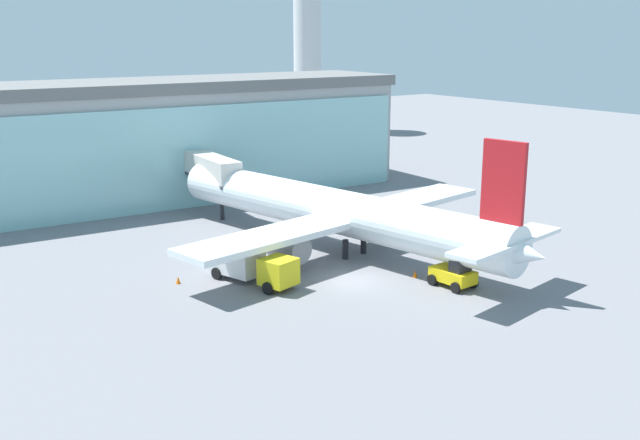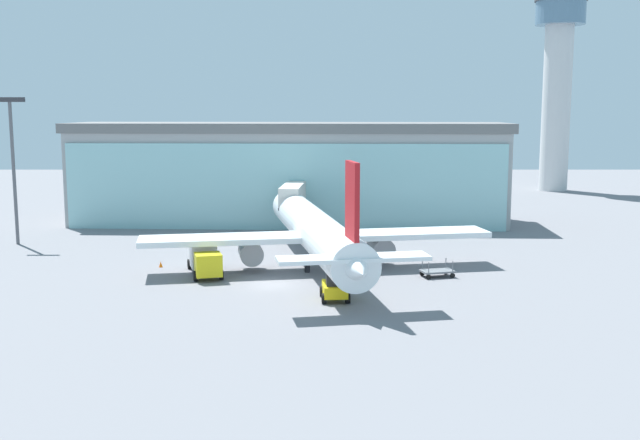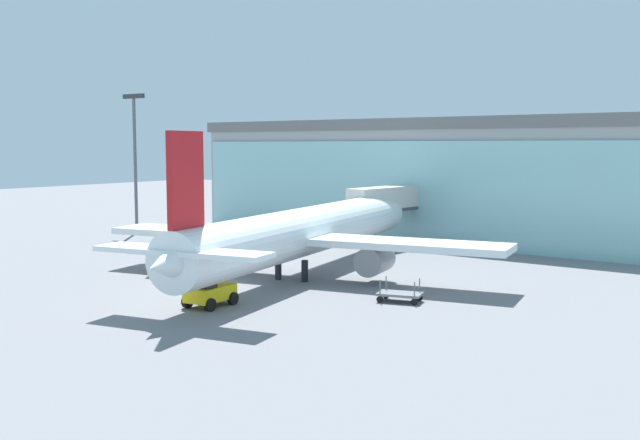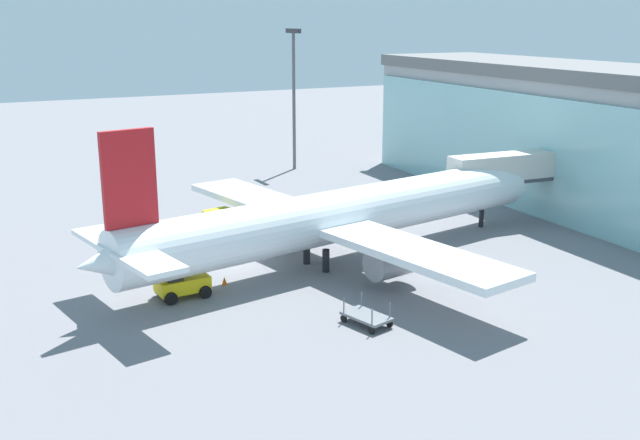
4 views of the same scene
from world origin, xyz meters
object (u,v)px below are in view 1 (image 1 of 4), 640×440
control_tower (307,18)px  jet_bridge (204,167)px  baggage_cart (462,236)px  pushback_tug (454,274)px  airplane (336,212)px  safety_cone_wingtip (178,280)px  safety_cone_nose (415,274)px  catering_truck (250,263)px

control_tower → jet_bridge: bearing=-133.5°
baggage_cart → pushback_tug: (-9.13, -8.05, 0.47)m
control_tower → baggage_cart: size_ratio=10.85×
airplane → safety_cone_wingtip: (-14.39, -0.07, -3.11)m
jet_bridge → safety_cone_wingtip: (-11.85, -19.00, -4.36)m
jet_bridge → control_tower: 67.22m
control_tower → safety_cone_nose: bearing=-119.0°
jet_bridge → control_tower: bearing=-39.4°
jet_bridge → airplane: (2.55, -18.92, -1.25)m
pushback_tug → control_tower: bearing=-31.0°
control_tower → airplane: control_tower is taller
catering_truck → baggage_cart: bearing=70.6°
airplane → safety_cone_wingtip: 14.72m
airplane → catering_truck: 10.47m
pushback_tug → safety_cone_nose: size_ratio=6.01×
pushback_tug → jet_bridge: bearing=4.0°
control_tower → pushback_tug: control_tower is taller
baggage_cart → safety_cone_wingtip: baggage_cart is taller
airplane → catering_truck: (-9.91, -2.78, -1.92)m
safety_cone_wingtip → pushback_tug: bearing=-37.2°
safety_cone_wingtip → jet_bridge: bearing=58.1°
pushback_tug → catering_truck: bearing=47.1°
jet_bridge → safety_cone_nose: (3.26, -27.93, -4.36)m
baggage_cart → safety_cone_wingtip: 25.42m
safety_cone_nose → pushback_tug: bearing=-75.0°
pushback_tug → safety_cone_wingtip: 20.06m
control_tower → safety_cone_nose: control_tower is taller
jet_bridge → airplane: size_ratio=0.35×
baggage_cart → pushback_tug: 12.18m
jet_bridge → catering_truck: 23.14m
control_tower → safety_cone_nose: (-41.80, -75.38, -19.74)m
baggage_cart → catering_truck: bearing=161.6°
safety_cone_nose → safety_cone_wingtip: same height
baggage_cart → safety_cone_wingtip: (-25.09, 4.08, -0.23)m
airplane → jet_bridge: bearing=-2.5°
jet_bridge → safety_cone_nose: bearing=-169.2°
baggage_cart → safety_cone_nose: bearing=-168.6°
safety_cone_nose → safety_cone_wingtip: bearing=149.4°
jet_bridge → catering_truck: size_ratio=1.76×
jet_bridge → baggage_cart: bearing=-146.1°
jet_bridge → pushback_tug: 31.61m
jet_bridge → control_tower: size_ratio=0.40×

